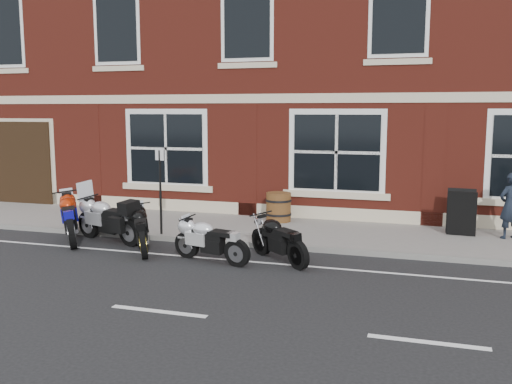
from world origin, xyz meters
TOP-DOWN VIEW (x-y plane):
  - ground at (0.00, 0.00)m, footprint 80.00×80.00m
  - sidewalk at (0.00, 3.00)m, footprint 30.00×3.00m
  - kerb at (0.00, 1.42)m, footprint 30.00×0.16m
  - pub_building at (0.00, 10.50)m, footprint 24.00×12.00m
  - moto_touring_silver at (-3.32, 0.96)m, footprint 2.06×0.86m
  - moto_sport_red at (-4.15, 0.75)m, footprint 1.46×1.95m
  - moto_sport_black at (-2.08, 0.40)m, footprint 1.11×1.79m
  - moto_sport_silver at (-0.31, -0.04)m, footprint 1.81×0.59m
  - moto_naked_black at (1.02, 0.41)m, footprint 1.54×1.35m
  - pedestrian_left at (5.72, 3.52)m, footprint 0.68×0.62m
  - a_board_sign at (4.67, 3.59)m, footprint 0.69×0.48m
  - barrel_planter at (0.06, 3.94)m, footprint 0.70×0.70m
  - parking_sign at (-2.23, 1.55)m, footprint 0.28×0.13m

SIDE VIEW (x-z plane):
  - ground at x=0.00m, z-range 0.00..0.00m
  - sidewalk at x=0.00m, z-range 0.00..0.12m
  - kerb at x=0.00m, z-range 0.00..0.12m
  - moto_sport_silver at x=-0.31m, z-range 0.06..0.89m
  - moto_naked_black at x=1.02m, z-range 0.06..0.93m
  - barrel_planter at x=0.06m, z-range 0.12..0.89m
  - moto_sport_black at x=-2.08m, z-range 0.07..0.96m
  - moto_touring_silver at x=-3.32m, z-range -0.13..1.27m
  - moto_sport_red at x=-4.15m, z-range 0.08..1.11m
  - a_board_sign at x=4.67m, z-range 0.12..1.22m
  - pedestrian_left at x=5.72m, z-range 0.12..1.67m
  - parking_sign at x=-2.23m, z-range 0.28..2.36m
  - pub_building at x=0.00m, z-range 0.00..12.00m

